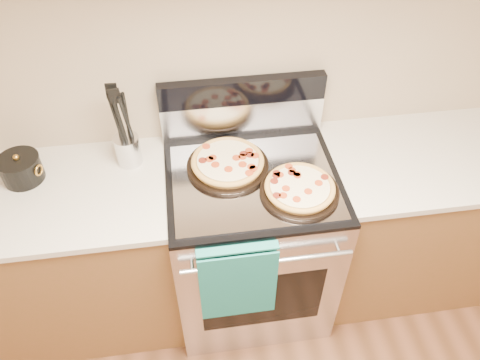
{
  "coord_description": "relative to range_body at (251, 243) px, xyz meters",
  "views": [
    {
      "loc": [
        -0.27,
        0.2,
        2.34
      ],
      "look_at": [
        -0.07,
        1.55,
        1.01
      ],
      "focal_mm": 35.0,
      "sensor_mm": 36.0,
      "label": 1
    }
  ],
  "objects": [
    {
      "name": "saucepan",
      "position": [
        -0.99,
        0.14,
        0.51
      ],
      "size": [
        0.23,
        0.23,
        0.11
      ],
      "primitive_type": "cylinder",
      "rotation": [
        0.0,
        0.0,
        -0.41
      ],
      "color": "black",
      "rests_on": "countertop_left"
    },
    {
      "name": "foil_sheet",
      "position": [
        0.0,
        -0.03,
        0.47
      ],
      "size": [
        0.7,
        0.55,
        0.01
      ],
      "primitive_type": "cube",
      "color": "gray",
      "rests_on": "cooktop"
    },
    {
      "name": "oven_handle",
      "position": [
        0.0,
        -0.38,
        0.35
      ],
      "size": [
        0.7,
        0.03,
        0.03
      ],
      "primitive_type": "cylinder",
      "rotation": [
        0.0,
        1.57,
        0.0
      ],
      "color": "silver",
      "rests_on": "range_body"
    },
    {
      "name": "countertop_right",
      "position": [
        0.88,
        0.03,
        0.45
      ],
      "size": [
        1.02,
        0.64,
        0.03
      ],
      "primitive_type": "cube",
      "color": "beige",
      "rests_on": "cabinet_right"
    },
    {
      "name": "wall_back",
      "position": [
        0.0,
        0.35,
        0.9
      ],
      "size": [
        4.0,
        0.0,
        4.0
      ],
      "primitive_type": "plane",
      "rotation": [
        1.57,
        0.0,
        0.0
      ],
      "color": "tan",
      "rests_on": "ground"
    },
    {
      "name": "utensil_crock",
      "position": [
        -0.53,
        0.19,
        0.53
      ],
      "size": [
        0.13,
        0.13,
        0.14
      ],
      "primitive_type": "cylinder",
      "rotation": [
        0.0,
        0.0,
        -0.21
      ],
      "color": "silver",
      "rests_on": "countertop_left"
    },
    {
      "name": "cooktop",
      "position": [
        0.0,
        0.0,
        0.46
      ],
      "size": [
        0.76,
        0.68,
        0.02
      ],
      "primitive_type": "cube",
      "color": "black",
      "rests_on": "range_body"
    },
    {
      "name": "countertop_left",
      "position": [
        -0.88,
        0.03,
        0.45
      ],
      "size": [
        1.02,
        0.64,
        0.03
      ],
      "primitive_type": "cube",
      "color": "beige",
      "rests_on": "cabinet_left"
    },
    {
      "name": "range_body",
      "position": [
        0.0,
        0.0,
        0.0
      ],
      "size": [
        0.76,
        0.68,
        0.9
      ],
      "primitive_type": "cube",
      "color": "#B7B7BC",
      "rests_on": "ground"
    },
    {
      "name": "dish_towel",
      "position": [
        -0.12,
        -0.38,
        0.25
      ],
      "size": [
        0.32,
        0.05,
        0.42
      ],
      "primitive_type": null,
      "color": "#198069",
      "rests_on": "oven_handle"
    },
    {
      "name": "cabinet_left",
      "position": [
        -0.88,
        0.03,
        -0.01
      ],
      "size": [
        1.0,
        0.62,
        0.88
      ],
      "primitive_type": "cube",
      "color": "brown",
      "rests_on": "ground"
    },
    {
      "name": "pepperoni_pizza_front",
      "position": [
        0.18,
        -0.13,
        0.5
      ],
      "size": [
        0.39,
        0.39,
        0.04
      ],
      "primitive_type": null,
      "rotation": [
        0.0,
        0.0,
        -0.19
      ],
      "color": "#BA8238",
      "rests_on": "foil_sheet"
    },
    {
      "name": "cabinet_right",
      "position": [
        0.88,
        0.03,
        -0.01
      ],
      "size": [
        1.0,
        0.62,
        0.88
      ],
      "primitive_type": "cube",
      "color": "brown",
      "rests_on": "ground"
    },
    {
      "name": "oven_window",
      "position": [
        0.0,
        -0.34,
        0.0
      ],
      "size": [
        0.56,
        0.01,
        0.4
      ],
      "primitive_type": "cube",
      "color": "black",
      "rests_on": "range_body"
    },
    {
      "name": "backsplash_lower",
      "position": [
        0.0,
        0.31,
        0.56
      ],
      "size": [
        0.76,
        0.06,
        0.18
      ],
      "primitive_type": "cube",
      "color": "silver",
      "rests_on": "cooktop"
    },
    {
      "name": "backsplash_upper",
      "position": [
        0.0,
        0.31,
        0.71
      ],
      "size": [
        0.76,
        0.06,
        0.12
      ],
      "primitive_type": "cube",
      "color": "black",
      "rests_on": "backsplash_lower"
    },
    {
      "name": "pepperoni_pizza_back",
      "position": [
        -0.1,
        0.07,
        0.5
      ],
      "size": [
        0.43,
        0.43,
        0.05
      ],
      "primitive_type": null,
      "rotation": [
        0.0,
        0.0,
        -0.22
      ],
      "color": "#BA8238",
      "rests_on": "foil_sheet"
    }
  ]
}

